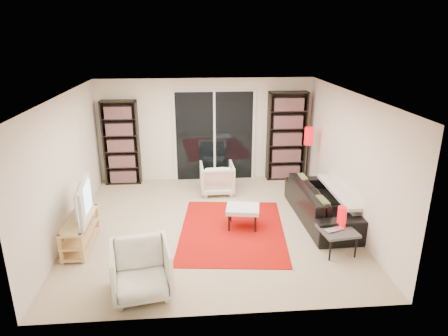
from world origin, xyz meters
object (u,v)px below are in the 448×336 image
Objects in this scene: armchair_front at (141,270)px; floor_lamp at (308,142)px; side_table at (337,232)px; sofa at (322,203)px; armchair_back at (217,178)px; ottoman at (243,210)px; tv_stand at (80,232)px; bookshelf_left at (121,143)px; bookshelf_right at (287,136)px.

floor_lamp reaches higher than armchair_front.
armchair_front reaches higher than side_table.
side_table is (-0.14, -1.21, 0.03)m from sofa.
armchair_back reaches higher than ottoman.
sofa is at bearing 8.85° from tv_stand.
sofa is at bearing -29.17° from bookshelf_left.
sofa reaches higher than ottoman.
floor_lamp is (0.32, -0.72, 0.04)m from bookshelf_right.
tv_stand is 3.23m from armchair_back.
sofa is 1.57× the size of floor_lamp.
bookshelf_right is 0.79m from floor_lamp.
ottoman is (2.76, 0.45, 0.08)m from tv_stand.
sofa is at bearing -85.01° from bookshelf_right.
bookshelf_left is 2.96× the size of ottoman.
bookshelf_right is 3.53m from side_table.
bookshelf_left is at bearing 180.00° from bookshelf_right.
bookshelf_right is 3.19× the size of ottoman.
bookshelf_left is 2.37m from armchair_back.
armchair_front is at bearing -78.25° from bookshelf_left.
armchair_front is at bearing -131.37° from ottoman.
ottoman is (0.36, -1.70, 0.01)m from armchair_back.
bookshelf_right reaches higher than bookshelf_left.
sofa is 1.56m from ottoman.
bookshelf_right reaches higher than floor_lamp.
bookshelf_right is at bearing -0.00° from bookshelf_left.
side_table is at bearing -35.18° from ottoman.
ottoman is at bearing 9.30° from tv_stand.
bookshelf_right is at bearing 35.49° from tv_stand.
sofa is 2.80× the size of armchair_front.
tv_stand is at bearing -153.46° from floor_lamp.
bookshelf_left reaches higher than side_table.
armchair_front is 0.56× the size of floor_lamp.
floor_lamp is at bearing -179.98° from armchair_back.
ottoman is at bearing 96.47° from sofa.
armchair_front reaches higher than ottoman.
armchair_back is (-1.90, 1.48, 0.01)m from sofa.
armchair_back is 1.74m from ottoman.
side_table is (1.76, -2.69, 0.03)m from armchair_back.
tv_stand is at bearing -170.70° from ottoman.
sofa reaches higher than side_table.
side_table is 0.43× the size of floor_lamp.
ottoman is 1.08× the size of side_table.
bookshelf_left is at bearing 91.19° from armchair_front.
bookshelf_right is at bearing 3.41° from sofa.
armchair_back is at bearing 101.85° from ottoman.
sofa is at bearing 8.04° from ottoman.
armchair_back is 1.21× the size of side_table.
floor_lamp reaches higher than sofa.
armchair_back is 2.16m from floor_lamp.
armchair_front reaches higher than sofa.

